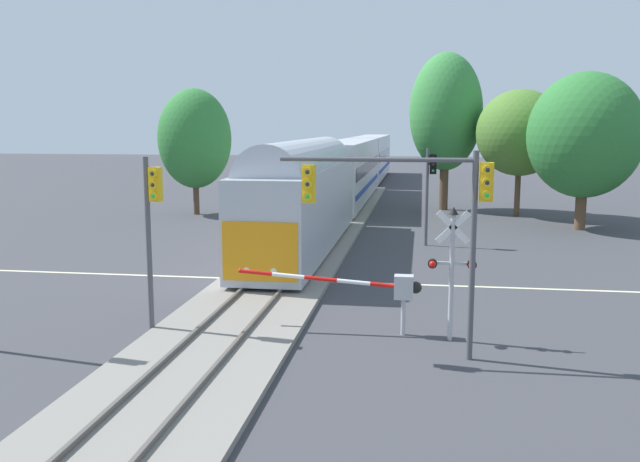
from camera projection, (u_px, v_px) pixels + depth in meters
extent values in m
plane|color=#3D3D42|center=(277.00, 280.00, 27.41)|extent=(220.00, 220.00, 0.00)
cube|color=beige|center=(277.00, 280.00, 27.41)|extent=(44.00, 0.20, 0.01)
cube|color=gray|center=(277.00, 278.00, 27.40)|extent=(4.40, 80.00, 0.18)
cube|color=#56514C|center=(260.00, 273.00, 27.48)|extent=(0.10, 80.00, 0.14)
cube|color=#56514C|center=(295.00, 274.00, 27.27)|extent=(0.10, 80.00, 0.14)
cube|color=#B2B7C1|center=(303.00, 206.00, 33.09)|extent=(3.00, 18.02, 3.90)
cube|color=orange|center=(260.00, 252.00, 24.35)|extent=(2.76, 0.08, 2.15)
cylinder|color=#B2B7C1|center=(303.00, 168.00, 32.80)|extent=(2.76, 16.22, 2.76)
sphere|color=#F4F2CC|center=(247.00, 270.00, 24.52)|extent=(0.24, 0.24, 0.24)
sphere|color=#F4F2CC|center=(274.00, 271.00, 24.38)|extent=(0.24, 0.24, 0.24)
cube|color=silver|center=(350.00, 170.00, 53.90)|extent=(3.00, 22.89, 4.60)
cube|color=black|center=(369.00, 166.00, 53.63)|extent=(0.04, 20.60, 0.90)
cube|color=#193899|center=(369.00, 185.00, 53.85)|extent=(0.04, 21.06, 0.36)
cube|color=silver|center=(372.00, 156.00, 77.14)|extent=(3.00, 22.89, 4.60)
cube|color=black|center=(385.00, 154.00, 76.88)|extent=(0.04, 20.60, 0.90)
cube|color=#193899|center=(385.00, 167.00, 77.10)|extent=(0.04, 21.06, 0.36)
cylinder|color=#B7B7BC|center=(403.00, 317.00, 20.20)|extent=(0.14, 0.14, 1.10)
cube|color=#B7B7BC|center=(404.00, 287.00, 20.06)|extent=(0.56, 0.40, 0.70)
sphere|color=black|center=(416.00, 287.00, 20.01)|extent=(0.36, 0.36, 0.36)
cylinder|color=red|center=(387.00, 285.00, 20.12)|extent=(1.00, 0.12, 0.19)
cylinder|color=white|center=(354.00, 282.00, 20.26)|extent=(1.00, 0.12, 0.19)
cylinder|color=red|center=(321.00, 279.00, 20.39)|extent=(1.00, 0.12, 0.19)
cylinder|color=white|center=(288.00, 276.00, 20.53)|extent=(1.00, 0.12, 0.19)
cylinder|color=red|center=(256.00, 272.00, 20.66)|extent=(1.00, 0.12, 0.19)
sphere|color=red|center=(240.00, 271.00, 20.73)|extent=(0.14, 0.14, 0.14)
cylinder|color=#B2B2B7|center=(451.00, 278.00, 19.47)|extent=(0.14, 0.14, 3.67)
cube|color=white|center=(453.00, 227.00, 19.22)|extent=(0.98, 0.05, 0.98)
cube|color=white|center=(453.00, 227.00, 19.22)|extent=(0.98, 0.05, 0.98)
cube|color=#B2B2B7|center=(452.00, 263.00, 19.40)|extent=(1.10, 0.08, 0.08)
cylinder|color=black|center=(432.00, 263.00, 19.39)|extent=(0.26, 0.18, 0.26)
cylinder|color=black|center=(472.00, 265.00, 19.23)|extent=(0.26, 0.18, 0.26)
sphere|color=red|center=(432.00, 264.00, 19.29)|extent=(0.20, 0.20, 0.20)
sphere|color=red|center=(472.00, 265.00, 19.13)|extent=(0.20, 0.20, 0.20)
cone|color=black|center=(454.00, 211.00, 19.17)|extent=(0.28, 0.28, 0.22)
cylinder|color=#4C4C51|center=(427.00, 197.00, 34.84)|extent=(0.16, 0.16, 5.00)
cube|color=black|center=(433.00, 164.00, 34.53)|extent=(0.34, 0.26, 1.00)
sphere|color=#262626|center=(433.00, 158.00, 34.34)|extent=(0.20, 0.20, 0.20)
cylinder|color=black|center=(433.00, 158.00, 34.31)|extent=(0.24, 0.10, 0.24)
sphere|color=#262626|center=(433.00, 164.00, 34.39)|extent=(0.20, 0.20, 0.20)
cylinder|color=black|center=(433.00, 164.00, 34.36)|extent=(0.24, 0.10, 0.24)
sphere|color=green|center=(433.00, 171.00, 34.44)|extent=(0.20, 0.20, 0.20)
cylinder|color=black|center=(433.00, 171.00, 34.41)|extent=(0.24, 0.10, 0.24)
cylinder|color=#4C4C51|center=(149.00, 246.00, 20.06)|extent=(0.16, 0.16, 5.27)
cube|color=gold|center=(156.00, 184.00, 19.73)|extent=(0.34, 0.26, 1.00)
sphere|color=#262626|center=(153.00, 174.00, 19.54)|extent=(0.20, 0.20, 0.20)
cylinder|color=gold|center=(153.00, 174.00, 19.51)|extent=(0.24, 0.10, 0.24)
sphere|color=#262626|center=(154.00, 185.00, 19.59)|extent=(0.20, 0.20, 0.20)
cylinder|color=gold|center=(153.00, 185.00, 19.56)|extent=(0.24, 0.10, 0.24)
sphere|color=green|center=(154.00, 196.00, 19.63)|extent=(0.20, 0.20, 0.20)
cylinder|color=gold|center=(154.00, 196.00, 19.61)|extent=(0.24, 0.10, 0.24)
cylinder|color=#4C4C51|center=(473.00, 257.00, 17.72)|extent=(0.16, 0.16, 5.53)
cube|color=gold|center=(486.00, 182.00, 17.38)|extent=(0.34, 0.26, 1.00)
sphere|color=#262626|center=(487.00, 170.00, 17.18)|extent=(0.20, 0.20, 0.20)
cylinder|color=gold|center=(488.00, 170.00, 17.15)|extent=(0.24, 0.10, 0.24)
sphere|color=#262626|center=(487.00, 183.00, 17.23)|extent=(0.20, 0.20, 0.20)
cylinder|color=gold|center=(487.00, 183.00, 17.20)|extent=(0.24, 0.10, 0.24)
sphere|color=green|center=(486.00, 195.00, 17.28)|extent=(0.20, 0.20, 0.20)
cylinder|color=gold|center=(487.00, 195.00, 17.25)|extent=(0.24, 0.10, 0.24)
cylinder|color=#4C4C51|center=(376.00, 160.00, 17.70)|extent=(5.08, 0.12, 0.12)
cube|color=gold|center=(309.00, 184.00, 18.06)|extent=(0.34, 0.26, 1.00)
sphere|color=#262626|center=(308.00, 172.00, 17.87)|extent=(0.20, 0.20, 0.20)
cylinder|color=gold|center=(308.00, 172.00, 17.84)|extent=(0.24, 0.10, 0.24)
sphere|color=#262626|center=(308.00, 184.00, 17.92)|extent=(0.20, 0.20, 0.20)
cylinder|color=gold|center=(308.00, 184.00, 17.89)|extent=(0.24, 0.10, 0.24)
sphere|color=green|center=(308.00, 196.00, 17.97)|extent=(0.20, 0.20, 0.20)
cylinder|color=gold|center=(308.00, 196.00, 17.94)|extent=(0.24, 0.10, 0.24)
cylinder|color=brown|center=(444.00, 183.00, 49.77)|extent=(0.63, 0.63, 3.93)
ellipsoid|color=#38843D|center=(446.00, 112.00, 48.98)|extent=(5.21, 5.21, 8.41)
cylinder|color=brown|center=(581.00, 206.00, 40.34)|extent=(0.63, 0.63, 2.83)
ellipsoid|color=#2D7533|center=(585.00, 135.00, 39.69)|extent=(6.60, 6.60, 7.31)
cylinder|color=brown|center=(517.00, 191.00, 46.27)|extent=(0.38, 0.38, 3.47)
ellipsoid|color=#4C7A2D|center=(520.00, 133.00, 45.67)|extent=(5.83, 5.83, 5.78)
cylinder|color=#4C3828|center=(196.00, 195.00, 47.32)|extent=(0.41, 0.41, 2.68)
ellipsoid|color=#2D7533|center=(195.00, 139.00, 46.72)|extent=(5.02, 5.02, 6.79)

